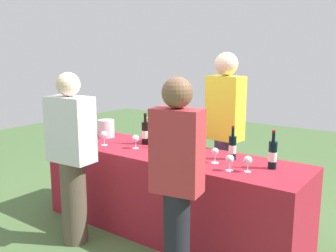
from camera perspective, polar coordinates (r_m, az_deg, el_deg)
The scene contains 16 objects.
ground_plane at distance 3.83m, azimuth 0.00°, elevation -15.59°, with size 12.00×12.00×0.00m, color #476638.
tasting_table at distance 3.67m, azimuth 0.00°, elevation -10.01°, with size 2.63×0.73×0.80m, color maroon.
wine_bottle_0 at distance 3.83m, azimuth -3.46°, elevation -1.04°, with size 0.08×0.08×0.32m.
wine_bottle_1 at distance 3.66m, azimuth 0.86°, elevation -1.58°, with size 0.07×0.07×0.33m.
wine_bottle_2 at distance 3.32m, azimuth 9.77°, elevation -3.23°, with size 0.07×0.07×0.30m.
wine_bottle_3 at distance 3.13m, azimuth 15.61°, elevation -4.22°, with size 0.07×0.07×0.32m.
wine_glass_0 at distance 3.83m, azimuth -9.71°, elevation -1.37°, with size 0.07×0.07×0.15m.
wine_glass_1 at distance 3.66m, azimuth -4.94°, elevation -1.97°, with size 0.07×0.07×0.14m.
wine_glass_2 at distance 3.19m, azimuth 7.18°, elevation -3.98°, with size 0.07×0.07×0.13m.
wine_glass_3 at distance 3.00m, azimuth 9.38°, elevation -5.04°, with size 0.07×0.07×0.13m.
wine_glass_4 at distance 3.00m, azimuth 12.05°, elevation -5.17°, with size 0.07×0.07×0.13m.
ice_bucket at distance 4.21m, azimuth -9.38°, elevation -0.37°, with size 0.18×0.18×0.19m, color silver.
server_pouring at distance 3.83m, azimuth 8.59°, elevation -0.48°, with size 0.38×0.23×1.73m.
guest_0 at distance 3.44m, azimuth -14.43°, elevation -4.18°, with size 0.43×0.26×1.56m.
guest_1 at distance 2.59m, azimuth 1.36°, elevation -8.17°, with size 0.37×0.24×1.56m.
menu_board at distance 4.97m, azimuth -0.86°, elevation -3.94°, with size 0.58×0.03×0.87m, color white.
Camera 1 is at (2.01, -2.77, 1.71)m, focal length 40.10 mm.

